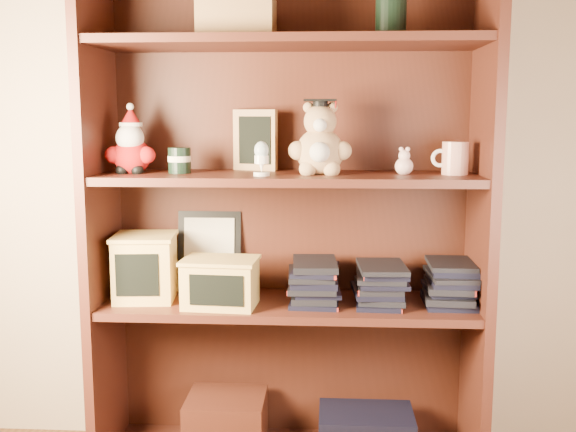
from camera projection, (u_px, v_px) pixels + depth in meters
name	position (u px, v px, depth m)	size (l,w,h in m)	color
bookcase	(288.00, 226.00, 2.12)	(1.20, 0.35, 1.60)	#461E14
shelf_lower	(288.00, 305.00, 2.11)	(1.14, 0.33, 0.02)	#461E14
shelf_upper	(288.00, 178.00, 2.05)	(1.14, 0.33, 0.02)	#461E14
santa_plush	(131.00, 147.00, 2.05)	(0.16, 0.11, 0.22)	#A50F0F
teachers_tin	(179.00, 160.00, 2.06)	(0.07, 0.07, 0.08)	black
chalkboard_plaque	(255.00, 141.00, 2.15)	(0.15, 0.11, 0.19)	#9E7547
egg_cup	(262.00, 157.00, 1.97)	(0.05, 0.05, 0.10)	white
grad_teddy_bear	(320.00, 145.00, 2.02)	(0.19, 0.16, 0.23)	tan
pink_figurine	(404.00, 164.00, 2.02)	(0.05, 0.05, 0.09)	beige
teacher_mug	(454.00, 158.00, 2.01)	(0.11, 0.08, 0.10)	silver
certificate_frame	(210.00, 250.00, 2.24)	(0.21, 0.05, 0.26)	black
treats_box	(145.00, 267.00, 2.11)	(0.21, 0.21, 0.21)	#DCB45A
pencils_box	(220.00, 282.00, 2.04)	(0.24, 0.18, 0.15)	#DCB45A
book_stack_left	(314.00, 282.00, 2.09)	(0.14, 0.20, 0.13)	black
book_stack_mid	(380.00, 283.00, 2.08)	(0.14, 0.20, 0.13)	black
book_stack_right	(450.00, 284.00, 2.06)	(0.14, 0.20, 0.13)	black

